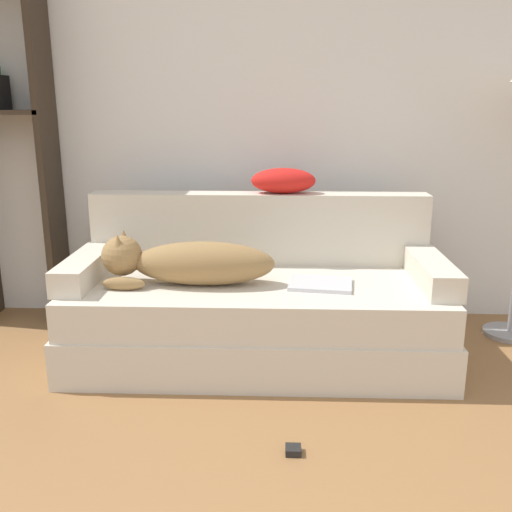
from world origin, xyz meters
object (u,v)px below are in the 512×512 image
Objects in this scene: couch at (257,320)px; throw_pillow at (283,181)px; dog at (186,262)px; bookshelf at (5,133)px; laptop at (321,284)px; power_adapter at (293,450)px.

throw_pillow reaches higher than couch.
bookshelf is at bearing 151.91° from dog.
throw_pillow reaches higher than laptop.
power_adapter is at bearing -88.18° from throw_pillow.
laptop is 0.86m from power_adapter.
throw_pillow reaches higher than power_adapter.
bookshelf is (-1.08, 0.58, 0.57)m from dog.
dog is 0.70m from throw_pillow.
dog reaches higher than couch.
laptop is 0.95× the size of throw_pillow.
throw_pillow is (0.46, 0.41, 0.33)m from dog.
bookshelf is (-1.72, 0.58, 0.67)m from laptop.
laptop is at bearing -12.76° from couch.
couch is at bearing 11.72° from dog.
couch is at bearing -110.49° from throw_pillow.
laptop reaches higher than couch.
dog is 14.20× the size of power_adapter.
bookshelf reaches higher than couch.
couch is 0.38m from laptop.
laptop is at bearing 79.24° from power_adapter.
throw_pillow is at bearing 91.82° from power_adapter.
laptop is at bearing -0.03° from dog.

